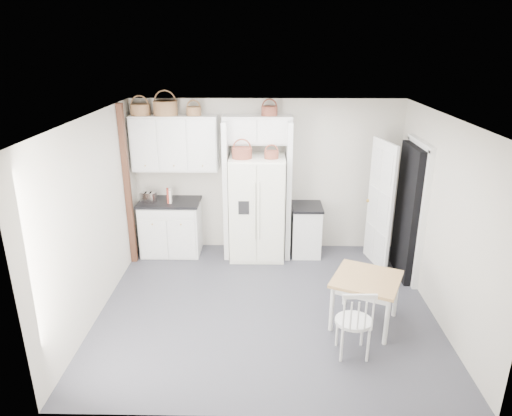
{
  "coord_description": "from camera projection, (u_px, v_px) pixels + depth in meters",
  "views": [
    {
      "loc": [
        -0.04,
        -5.49,
        3.46
      ],
      "look_at": [
        -0.15,
        0.4,
        1.3
      ],
      "focal_mm": 32.0,
      "sensor_mm": 36.0,
      "label": 1
    }
  ],
  "objects": [
    {
      "name": "basket_upper_a",
      "position": [
        140.0,
        110.0,
        7.26
      ],
      "size": [
        0.31,
        0.31,
        0.17
      ],
      "primitive_type": "cylinder",
      "color": "brown",
      "rests_on": "upper_cabinet"
    },
    {
      "name": "base_cab_right",
      "position": [
        306.0,
        231.0,
        7.78
      ],
      "size": [
        0.48,
        0.57,
        0.84
      ],
      "primitive_type": "cube",
      "color": "white",
      "rests_on": "floor"
    },
    {
      "name": "refrigerator",
      "position": [
        257.0,
        208.0,
        7.56
      ],
      "size": [
        0.89,
        0.72,
        1.73
      ],
      "primitive_type": "cube",
      "color": "white",
      "rests_on": "floor"
    },
    {
      "name": "floor",
      "position": [
        266.0,
        306.0,
        6.34
      ],
      "size": [
        4.5,
        4.5,
        0.0
      ],
      "primitive_type": "plane",
      "color": "#3E3E4A",
      "rests_on": "ground"
    },
    {
      "name": "basket_upper_c",
      "position": [
        194.0,
        111.0,
        7.25
      ],
      "size": [
        0.24,
        0.24,
        0.14
      ],
      "primitive_type": "cylinder",
      "color": "brown",
      "rests_on": "upper_cabinet"
    },
    {
      "name": "ceiling",
      "position": [
        268.0,
        118.0,
        5.45
      ],
      "size": [
        4.5,
        4.5,
        0.0
      ],
      "primitive_type": "plane",
      "color": "white",
      "rests_on": "wall_back"
    },
    {
      "name": "doorway_void",
      "position": [
        409.0,
        213.0,
        6.89
      ],
      "size": [
        0.18,
        0.85,
        2.05
      ],
      "primitive_type": "cube",
      "color": "black",
      "rests_on": "floor"
    },
    {
      "name": "toaster",
      "position": [
        148.0,
        197.0,
        7.55
      ],
      "size": [
        0.27,
        0.21,
        0.17
      ],
      "primitive_type": "cube",
      "rotation": [
        0.0,
        0.0,
        -0.3
      ],
      "color": "silver",
      "rests_on": "counter_left"
    },
    {
      "name": "counter_left",
      "position": [
        170.0,
        202.0,
        7.65
      ],
      "size": [
        1.02,
        0.66,
        0.04
      ],
      "primitive_type": "cube",
      "color": "black",
      "rests_on": "base_cab_left"
    },
    {
      "name": "fridge_panel_left",
      "position": [
        227.0,
        190.0,
        7.56
      ],
      "size": [
        0.08,
        0.6,
        2.3
      ],
      "primitive_type": "cube",
      "color": "white",
      "rests_on": "floor"
    },
    {
      "name": "counter_right",
      "position": [
        307.0,
        207.0,
        7.63
      ],
      "size": [
        0.51,
        0.61,
        0.04
      ],
      "primitive_type": "cube",
      "color": "black",
      "rests_on": "base_cab_right"
    },
    {
      "name": "dining_table",
      "position": [
        365.0,
        300.0,
        5.85
      ],
      "size": [
        1.05,
        1.05,
        0.66
      ],
      "primitive_type": "cube",
      "rotation": [
        0.0,
        0.0,
        -0.42
      ],
      "color": "olive",
      "rests_on": "floor"
    },
    {
      "name": "cookbook_cream",
      "position": [
        170.0,
        196.0,
        7.53
      ],
      "size": [
        0.05,
        0.15,
        0.22
      ],
      "primitive_type": "cube",
      "rotation": [
        0.0,
        0.0,
        0.11
      ],
      "color": "beige",
      "rests_on": "counter_left"
    },
    {
      "name": "basket_bridge_b",
      "position": [
        269.0,
        111.0,
        7.23
      ],
      "size": [
        0.26,
        0.26,
        0.15
      ],
      "primitive_type": "cylinder",
      "color": "brown",
      "rests_on": "bridge_cabinet"
    },
    {
      "name": "door_slab",
      "position": [
        380.0,
        205.0,
        7.21
      ],
      "size": [
        0.21,
        0.79,
        2.05
      ],
      "primitive_type": "cube",
      "rotation": [
        0.0,
        0.0,
        -1.36
      ],
      "color": "white",
      "rests_on": "floor"
    },
    {
      "name": "bridge_cabinet",
      "position": [
        257.0,
        130.0,
        7.33
      ],
      "size": [
        1.12,
        0.34,
        0.45
      ],
      "primitive_type": "cube",
      "color": "white",
      "rests_on": "wall_back"
    },
    {
      "name": "basket_fridge_a",
      "position": [
        242.0,
        153.0,
        7.15
      ],
      "size": [
        0.31,
        0.31,
        0.17
      ],
      "primitive_type": "cylinder",
      "color": "brown",
      "rests_on": "refrigerator"
    },
    {
      "name": "wall_right",
      "position": [
        442.0,
        220.0,
        5.86
      ],
      "size": [
        0.0,
        4.0,
        4.0
      ],
      "primitive_type": "plane",
      "rotation": [
        1.57,
        0.0,
        -1.57
      ],
      "color": "beige",
      "rests_on": "floor"
    },
    {
      "name": "wall_left",
      "position": [
        94.0,
        218.0,
        5.94
      ],
      "size": [
        0.0,
        4.0,
        4.0
      ],
      "primitive_type": "plane",
      "rotation": [
        1.57,
        0.0,
        1.57
      ],
      "color": "beige",
      "rests_on": "floor"
    },
    {
      "name": "windsor_chair",
      "position": [
        354.0,
        321.0,
        5.23
      ],
      "size": [
        0.44,
        0.4,
        0.88
      ],
      "primitive_type": "cube",
      "rotation": [
        0.0,
        0.0,
        0.03
      ],
      "color": "white",
      "rests_on": "floor"
    },
    {
      "name": "basket_fridge_b",
      "position": [
        271.0,
        155.0,
        7.15
      ],
      "size": [
        0.22,
        0.22,
        0.12
      ],
      "primitive_type": "cylinder",
      "color": "brown",
      "rests_on": "refrigerator"
    },
    {
      "name": "cookbook_red",
      "position": [
        168.0,
        196.0,
        7.53
      ],
      "size": [
        0.07,
        0.16,
        0.23
      ],
      "primitive_type": "cube",
      "rotation": [
        0.0,
        0.0,
        0.24
      ],
      "color": "maroon",
      "rests_on": "counter_left"
    },
    {
      "name": "base_cab_left",
      "position": [
        171.0,
        228.0,
        7.81
      ],
      "size": [
        0.98,
        0.62,
        0.91
      ],
      "primitive_type": "cube",
      "color": "white",
      "rests_on": "floor"
    },
    {
      "name": "fridge_panel_right",
      "position": [
        288.0,
        190.0,
        7.54
      ],
      "size": [
        0.08,
        0.6,
        2.3
      ],
      "primitive_type": "cube",
      "color": "white",
      "rests_on": "floor"
    },
    {
      "name": "basket_upper_b",
      "position": [
        165.0,
        108.0,
        7.24
      ],
      "size": [
        0.38,
        0.38,
        0.23
      ],
      "primitive_type": "cylinder",
      "color": "brown",
      "rests_on": "upper_cabinet"
    },
    {
      "name": "upper_cabinet",
      "position": [
        175.0,
        143.0,
        7.44
      ],
      "size": [
        1.4,
        0.34,
        0.9
      ],
      "primitive_type": "cube",
      "color": "white",
      "rests_on": "wall_back"
    },
    {
      "name": "trim_post",
      "position": [
        127.0,
        187.0,
        7.2
      ],
      "size": [
        0.09,
        0.09,
        2.6
      ],
      "primitive_type": "cube",
      "color": "#462215",
      "rests_on": "floor"
    },
    {
      "name": "wall_back",
      "position": [
        266.0,
        176.0,
        7.77
      ],
      "size": [
        4.5,
        0.0,
        4.5
      ],
      "primitive_type": "plane",
      "rotation": [
        1.57,
        0.0,
        0.0
      ],
      "color": "beige",
      "rests_on": "floor"
    }
  ]
}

